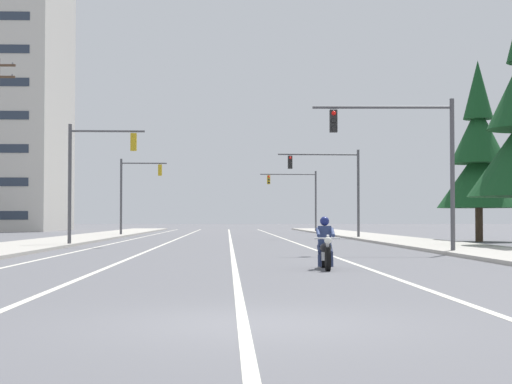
# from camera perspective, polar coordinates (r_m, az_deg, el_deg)

# --- Properties ---
(ground_plane) EXTENTS (400.00, 400.00, 0.00)m
(ground_plane) POSITION_cam_1_polar(r_m,az_deg,el_deg) (11.08, -0.25, -9.13)
(ground_plane) COLOR #5B5B60
(lane_stripe_center) EXTENTS (0.16, 100.00, 0.01)m
(lane_stripe_center) POSITION_cam_1_polar(r_m,az_deg,el_deg) (56.00, -1.80, -3.29)
(lane_stripe_center) COLOR beige
(lane_stripe_center) RESTS_ON ground
(lane_stripe_left) EXTENTS (0.16, 100.00, 0.01)m
(lane_stripe_left) POSITION_cam_1_polar(r_m,az_deg,el_deg) (56.11, -5.53, -3.28)
(lane_stripe_left) COLOR beige
(lane_stripe_left) RESTS_ON ground
(lane_stripe_right) EXTENTS (0.16, 100.00, 0.01)m
(lane_stripe_right) POSITION_cam_1_polar(r_m,az_deg,el_deg) (56.14, 2.01, -3.28)
(lane_stripe_right) COLOR beige
(lane_stripe_right) RESTS_ON ground
(lane_stripe_far_left) EXTENTS (0.16, 100.00, 0.01)m
(lane_stripe_far_left) POSITION_cam_1_polar(r_m,az_deg,el_deg) (56.37, -8.54, -3.26)
(lane_stripe_far_left) COLOR beige
(lane_stripe_far_left) RESTS_ON ground
(sidewalk_kerb_right) EXTENTS (4.40, 110.00, 0.14)m
(sidewalk_kerb_right) POSITION_cam_1_polar(r_m,az_deg,el_deg) (52.08, 9.70, -3.30)
(sidewalk_kerb_right) COLOR #ADA89E
(sidewalk_kerb_right) RESTS_ON ground
(sidewalk_kerb_left) EXTENTS (4.40, 110.00, 0.14)m
(sidewalk_kerb_left) POSITION_cam_1_polar(r_m,az_deg,el_deg) (51.95, -13.00, -3.28)
(sidewalk_kerb_left) COLOR #ADA89E
(sidewalk_kerb_left) RESTS_ON ground
(motorcycle_with_rider) EXTENTS (0.70, 2.19, 1.46)m
(motorcycle_with_rider) POSITION_cam_1_polar(r_m,az_deg,el_deg) (22.84, 4.83, -3.90)
(motorcycle_with_rider) COLOR black
(motorcycle_with_rider) RESTS_ON ground
(traffic_signal_near_right) EXTENTS (5.67, 0.38, 6.20)m
(traffic_signal_near_right) POSITION_cam_1_polar(r_m,az_deg,el_deg) (33.34, 10.72, 2.89)
(traffic_signal_near_right) COLOR #47474C
(traffic_signal_near_right) RESTS_ON ground
(traffic_signal_near_left) EXTENTS (3.86, 0.37, 6.20)m
(traffic_signal_near_left) POSITION_cam_1_polar(r_m,az_deg,el_deg) (42.46, -11.39, 1.73)
(traffic_signal_near_left) COLOR #47474C
(traffic_signal_near_left) RESTS_ON ground
(traffic_signal_mid_right) EXTENTS (5.71, 0.56, 6.20)m
(traffic_signal_mid_right) POSITION_cam_1_polar(r_m,az_deg,el_deg) (57.19, 5.49, 0.90)
(traffic_signal_mid_right) COLOR #47474C
(traffic_signal_mid_right) RESTS_ON ground
(traffic_signal_mid_left) EXTENTS (3.73, 0.40, 6.20)m
(traffic_signal_mid_left) POSITION_cam_1_polar(r_m,az_deg,el_deg) (66.52, -8.48, 0.42)
(traffic_signal_mid_left) COLOR #47474C
(traffic_signal_mid_left) RESTS_ON ground
(traffic_signal_far_right) EXTENTS (5.71, 0.62, 6.20)m
(traffic_signal_far_right) POSITION_cam_1_polar(r_m,az_deg,el_deg) (82.56, 3.03, 0.05)
(traffic_signal_far_right) COLOR #47474C
(traffic_signal_far_right) RESTS_ON ground
(conifer_tree_right_verge_far) EXTENTS (5.02, 5.02, 11.04)m
(conifer_tree_right_verge_far) POSITION_cam_1_polar(r_m,az_deg,el_deg) (51.56, 15.20, 2.28)
(conifer_tree_right_verge_far) COLOR #423023
(conifer_tree_right_verge_far) RESTS_ON ground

